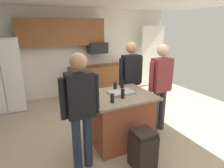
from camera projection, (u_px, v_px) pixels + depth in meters
The scene contains 18 objects.
floor at pixel (118, 134), 3.91m from camera, with size 7.04×7.04×0.00m, color #B7A88E.
back_wall at pixel (76, 53), 5.93m from camera, with size 6.40×0.10×2.60m, color white.
french_door_window_panel at pixel (152, 55), 6.75m from camera, with size 0.90×0.06×2.00m, color white.
cabinet_run_upper at pixel (62, 32), 5.41m from camera, with size 2.40×0.38×0.75m.
cabinet_run_lower at pixel (98, 80), 6.16m from camera, with size 1.80×0.63×0.90m.
refrigerator at pixel (3, 75), 4.83m from camera, with size 0.88×0.76×1.85m.
microwave_over_range at pixel (97, 48), 5.88m from camera, with size 0.56×0.40×0.32m, color black.
kitchen_island at pixel (119, 118), 3.56m from camera, with size 1.16×0.97×0.94m.
person_host_foreground at pixel (131, 77), 4.19m from camera, with size 0.57×0.23×1.78m.
person_guest_right at pixel (161, 82), 3.80m from camera, with size 0.57×0.23×1.78m.
person_elder_center at pixel (81, 105), 2.72m from camera, with size 0.57×0.23×1.77m.
glass_dark_ale at pixel (115, 86), 3.65m from camera, with size 0.07×0.07×0.16m.
glass_short_whisky at pixel (112, 98), 3.06m from camera, with size 0.06×0.06×0.15m.
glass_pilsner at pixel (122, 84), 3.78m from camera, with size 0.07×0.07×0.16m.
glass_stout_tall at pixel (123, 94), 3.22m from camera, with size 0.06×0.06×0.17m.
mug_ceramic_white at pixel (98, 92), 3.39m from camera, with size 0.13×0.09×0.11m.
serving_tray at pixel (121, 93), 3.47m from camera, with size 0.44×0.30×0.04m.
trash_bin at pixel (143, 149), 2.96m from camera, with size 0.34×0.34×0.61m.
Camera 1 is at (-1.64, -3.03, 2.12)m, focal length 31.06 mm.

